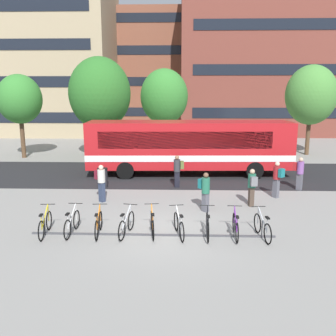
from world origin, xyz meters
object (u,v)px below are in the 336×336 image
Objects in this scene: parked_bicycle_orange_4 at (152,224)px; parked_bicycle_white_5 at (179,226)px; commuter_teal_pack_5 at (277,177)px; parked_bicycle_white_1 at (72,224)px; parked_bicycle_yellow_0 at (45,225)px; parked_bicycle_purple_7 at (235,227)px; parked_bicycle_silver_8 at (262,227)px; street_tree_1 at (311,95)px; street_tree_0 at (164,97)px; parked_bicycle_orange_2 at (99,224)px; commuter_grey_pack_4 at (252,185)px; parked_bicycle_silver_3 at (126,225)px; commuter_red_pack_0 at (299,171)px; street_tree_2 at (20,99)px; city_bus at (190,145)px; commuter_maroon_pack_3 at (101,180)px; trash_bin at (103,178)px; street_tree_3 at (100,93)px; commuter_olive_pack_2 at (178,169)px; commuter_teal_pack_1 at (205,189)px; parked_bicycle_black_6 at (208,226)px.

parked_bicycle_orange_4 and parked_bicycle_white_5 have the same top height.
parked_bicycle_white_1 is at bearing 81.68° from commuter_teal_pack_5.
parked_bicycle_purple_7 is at bearing -94.85° from parked_bicycle_yellow_0.
parked_bicycle_silver_8 is 0.25× the size of street_tree_1.
parked_bicycle_orange_4 is 7.34m from commuter_teal_pack_5.
commuter_teal_pack_5 is at bearing -66.90° from street_tree_0.
parked_bicycle_orange_2 is 21.72m from street_tree_1.
parked_bicycle_yellow_0 is at bearing 85.47° from parked_bicycle_orange_4.
parked_bicycle_orange_2 is (1.88, 0.08, 0.00)m from parked_bicycle_yellow_0.
parked_bicycle_orange_2 is 1.01× the size of parked_bicycle_white_5.
parked_bicycle_white_5 is 1.02× the size of commuter_grey_pack_4.
parked_bicycle_yellow_0 is 7.59m from parked_bicycle_silver_8.
commuter_grey_pack_4 is at bearing -45.20° from parked_bicycle_silver_3.
street_tree_2 is at bearing -164.58° from commuter_red_pack_0.
city_bus reaches higher than parked_bicycle_white_1.
street_tree_1 reaches higher than commuter_maroon_pack_3.
street_tree_2 is at bearing 30.18° from parked_bicycle_white_1.
commuter_maroon_pack_3 is 2.59m from trash_bin.
parked_bicycle_silver_8 is 0.25× the size of street_tree_0.
commuter_grey_pack_4 is 0.23× the size of street_tree_3.
commuter_teal_pack_5 reaches higher than parked_bicycle_orange_2.
street_tree_1 is at bearing 36.57° from trash_bin.
street_tree_2 is (-11.68, 8.35, 3.37)m from commuter_olive_pack_2.
commuter_teal_pack_1 is 4.12m from commuter_teal_pack_5.
commuter_teal_pack_5 reaches higher than parked_bicycle_white_5.
commuter_teal_pack_5 reaches higher than parked_bicycle_yellow_0.
parked_bicycle_yellow_0 is 6.47m from commuter_teal_pack_1.
commuter_teal_pack_1 is at bearing -59.49° from parked_bicycle_orange_2.
parked_bicycle_white_5 is 1.01× the size of commuter_teal_pack_1.
parked_bicycle_yellow_0 is 0.93m from parked_bicycle_white_1.
street_tree_0 reaches higher than parked_bicycle_yellow_0.
commuter_maroon_pack_3 is (0.24, 3.91, 0.61)m from parked_bicycle_white_1.
parked_bicycle_silver_8 is 0.28× the size of street_tree_2.
commuter_red_pack_0 is 1.65× the size of trash_bin.
city_bus reaches higher than parked_bicycle_silver_3.
parked_bicycle_purple_7 is at bearing -21.40° from commuter_teal_pack_1.
commuter_grey_pack_4 is 0.25× the size of street_tree_0.
commuter_teal_pack_1 is at bearing -81.58° from street_tree_0.
parked_bicycle_orange_2 is at bearing 77.90° from parked_bicycle_white_5.
street_tree_1 is (11.36, -1.73, 0.16)m from street_tree_0.
parked_bicycle_black_6 is 0.97m from parked_bicycle_purple_7.
street_tree_3 reaches higher than commuter_maroon_pack_3.
parked_bicycle_black_6 is at bearing -89.90° from city_bus.
commuter_red_pack_0 is 10.15m from trash_bin.
street_tree_0 is at bearing -14.85° from commuter_teal_pack_5.
parked_bicycle_orange_4 is at bearing -92.46° from parked_bicycle_yellow_0.
parked_bicycle_orange_2 is at bearing -39.75° from commuter_maroon_pack_3.
parked_bicycle_white_5 is 0.97× the size of commuter_teal_pack_5.
street_tree_2 reaches higher than parked_bicycle_purple_7.
parked_bicycle_black_6 is at bearing -52.41° from trash_bin.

